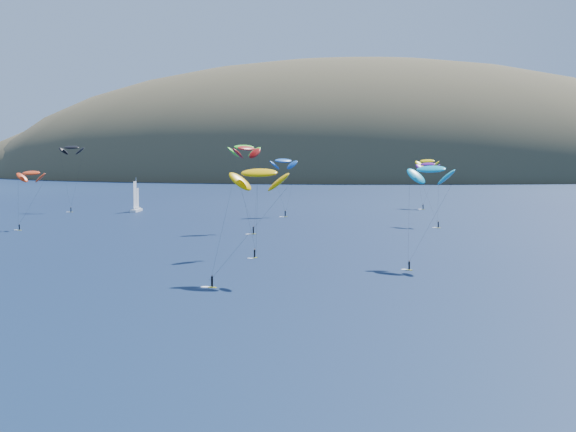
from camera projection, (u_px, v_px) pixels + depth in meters
The scene contains 12 objects.
ground at pixel (208, 370), 82.02m from camera, with size 2800.00×2800.00×0.00m, color black.
island at pixel (380, 189), 638.63m from camera, with size 730.00×300.00×210.00m.
sailboat at pixel (136, 209), 283.43m from camera, with size 9.72×8.45×12.23m.
kitesurfer_1 at pixel (31, 173), 224.24m from camera, with size 9.22×9.04×17.94m.
kitesurfer_2 at pixel (259, 173), 136.92m from camera, with size 13.00×12.86×21.21m.
kitesurfer_3 at pixel (244, 147), 217.16m from camera, with size 9.74×13.30×25.25m.
kitesurfer_4 at pixel (283, 161), 264.88m from camera, with size 10.23×8.90×20.93m.
kitesurfer_5 at pixel (431, 169), 153.21m from camera, with size 10.33×11.76×21.23m.
kitesurfer_6 at pixel (428, 165), 233.41m from camera, with size 7.94×12.61×19.84m.
kitesurfer_9 at pixel (246, 149), 168.76m from camera, with size 6.98×10.06×24.49m.
kitesurfer_11 at pixel (427, 161), 300.95m from camera, with size 10.11×14.76×20.17m.
kitesurfer_12 at pixel (72, 148), 284.46m from camera, with size 8.55×7.71×24.98m.
Camera 1 is at (14.25, -79.51, 22.75)m, focal length 50.00 mm.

